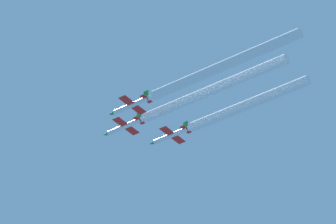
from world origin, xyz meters
TOP-DOWN VIEW (x-y plane):
  - jet_lead at (-0.19, 5.12)m, footprint 8.23×11.98m
  - jet_left_wingman at (-7.93, -2.83)m, footprint 8.23×11.98m
  - jet_right_wingman at (7.98, -2.73)m, footprint 8.23×11.98m
  - smoke_trail_lead at (-0.19, -20.48)m, footprint 2.34×40.22m
  - smoke_trail_left_wingman at (-7.93, -28.44)m, footprint 2.34×40.25m
  - smoke_trail_right_wingman at (7.98, -24.73)m, footprint 2.34×33.02m

SIDE VIEW (x-z plane):
  - smoke_trail_left_wingman at x=-7.93m, z-range 152.48..154.82m
  - jet_left_wingman at x=-7.93m, z-range 152.24..155.12m
  - smoke_trail_right_wingman at x=7.98m, z-range 152.77..155.11m
  - jet_right_wingman at x=7.98m, z-range 152.53..155.41m
  - smoke_trail_lead at x=-0.19m, z-range 154.03..156.38m
  - jet_lead at x=-0.19m, z-range 153.79..156.67m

